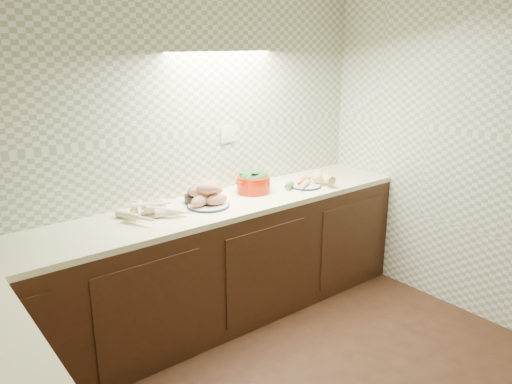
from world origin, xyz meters
TOP-DOWN VIEW (x-y plane):
  - room at (0.00, 0.00)m, footprint 3.60×3.60m
  - counter at (-0.68, 0.68)m, footprint 3.60×3.60m
  - parsnip_pile at (-0.23, 1.53)m, footprint 0.41×0.43m
  - sweet_potato_plate at (0.17, 1.50)m, footprint 0.31×0.30m
  - onion_bowl at (0.14, 1.62)m, footprint 0.16×0.16m
  - dutch_oven at (0.62, 1.57)m, footprint 0.32×0.28m
  - veg_plate at (1.08, 1.42)m, footprint 0.41×0.28m

SIDE VIEW (x-z plane):
  - counter at x=-0.68m, z-range 0.00..0.90m
  - parsnip_pile at x=-0.23m, z-range 0.89..0.98m
  - veg_plate at x=1.08m, z-range 0.88..1.00m
  - onion_bowl at x=0.14m, z-range 0.88..1.01m
  - sweet_potato_plate at x=0.17m, z-range 0.88..1.06m
  - dutch_oven at x=0.62m, z-range 0.90..1.07m
  - room at x=0.00m, z-range 0.33..2.93m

